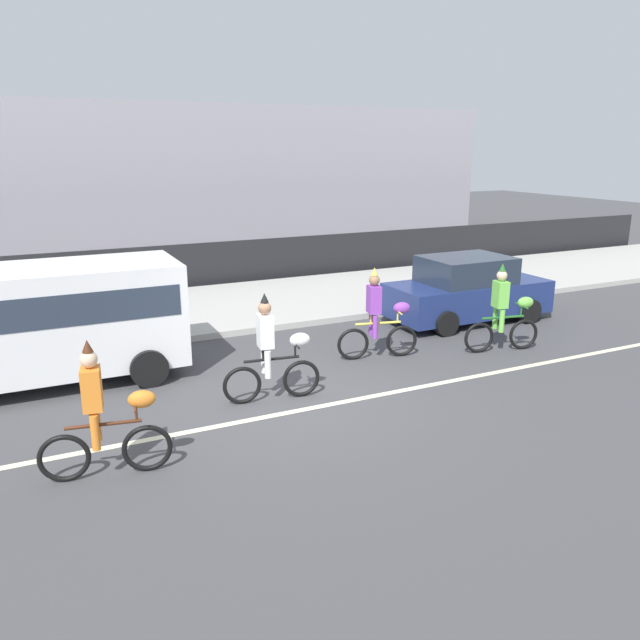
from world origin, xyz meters
TOP-DOWN VIEW (x-y plane):
  - ground_plane at (0.00, 0.00)m, footprint 80.00×80.00m
  - road_centre_line at (0.00, -0.50)m, footprint 36.00×0.14m
  - sidewalk_curb at (0.00, 6.50)m, footprint 60.00×5.00m
  - fence_line at (0.00, 9.40)m, footprint 40.00×0.08m
  - building_backdrop at (0.89, 18.00)m, footprint 28.00×8.00m
  - parade_cyclist_orange at (-3.29, -1.35)m, footprint 1.71×0.53m
  - parade_cyclist_zebra at (-0.36, 0.12)m, footprint 1.71×0.51m
  - parade_cyclist_purple at (2.43, 1.26)m, footprint 1.69×0.58m
  - parade_cyclist_lime at (5.07, 0.51)m, footprint 1.69×0.56m
  - parked_van_white at (-3.79, 2.70)m, footprint 5.00×2.22m
  - parked_car_navy at (5.91, 2.78)m, footprint 4.10×1.92m
  - pedestrian_onlooker at (-4.52, 4.77)m, footprint 0.32×0.20m

SIDE VIEW (x-z plane):
  - ground_plane at x=0.00m, z-range 0.00..0.00m
  - road_centre_line at x=0.00m, z-range 0.00..0.01m
  - sidewalk_curb at x=0.00m, z-range 0.00..0.15m
  - fence_line at x=0.00m, z-range 0.00..1.40m
  - parked_car_navy at x=5.91m, z-range -0.04..1.60m
  - parade_cyclist_orange at x=-3.29m, z-range -0.12..1.80m
  - parade_cyclist_zebra at x=-0.36m, z-range -0.12..1.80m
  - parade_cyclist_purple at x=2.43m, z-range -0.12..1.80m
  - parade_cyclist_lime at x=5.07m, z-range -0.12..1.80m
  - pedestrian_onlooker at x=-4.52m, z-range 0.20..1.82m
  - parked_van_white at x=-3.79m, z-range 0.19..2.37m
  - building_backdrop at x=0.89m, z-range 0.00..5.81m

